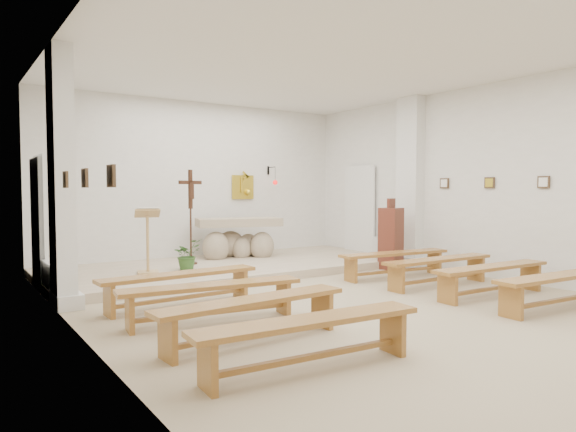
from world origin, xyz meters
TOP-DOWN VIEW (x-y plane):
  - ground at (0.00, 0.00)m, footprint 7.00×10.00m
  - wall_left at (-3.49, 0.00)m, footprint 0.02×10.00m
  - wall_right at (3.49, 0.00)m, footprint 0.02×10.00m
  - wall_back at (0.00, 4.99)m, footprint 7.00×0.02m
  - ceiling at (0.00, 0.00)m, footprint 7.00×10.00m
  - sanctuary_platform at (0.00, 3.50)m, footprint 6.98×3.00m
  - pilaster_left at (-3.37, 2.00)m, footprint 0.26×0.55m
  - pilaster_right at (3.37, 2.00)m, footprint 0.26×0.55m
  - gold_wall_relief at (1.05, 4.96)m, footprint 0.55×0.04m
  - sanctuary_lamp at (1.75, 4.71)m, footprint 0.11×0.36m
  - station_frame_left_front at (-3.47, -0.80)m, footprint 0.03×0.20m
  - station_frame_left_mid at (-3.47, 0.20)m, footprint 0.03×0.20m
  - station_frame_left_rear at (-3.47, 1.20)m, footprint 0.03×0.20m
  - station_frame_right_front at (3.47, -0.80)m, footprint 0.03×0.20m
  - station_frame_right_mid at (3.47, 0.20)m, footprint 0.03×0.20m
  - station_frame_right_rear at (3.47, 1.20)m, footprint 0.03×0.20m
  - radiator_left at (-3.43, 2.70)m, footprint 0.10×0.85m
  - radiator_right at (3.43, 2.70)m, footprint 0.10×0.85m
  - altar at (0.52, 4.24)m, footprint 1.90×1.12m
  - lectern at (-1.80, 3.19)m, footprint 0.48×0.43m
  - crucifix_stand at (-0.72, 3.84)m, footprint 0.54×0.24m
  - potted_plant at (-1.08, 3.21)m, footprint 0.62×0.58m
  - donation_pedestal at (2.73, 1.90)m, footprint 0.47×0.47m
  - bench_left_front at (-2.05, 1.14)m, footprint 2.23×0.45m
  - bench_right_front at (2.05, 1.14)m, footprint 2.24×0.60m
  - bench_left_second at (-2.05, 0.15)m, footprint 2.25×0.65m
  - bench_right_second at (2.05, 0.15)m, footprint 2.23×0.41m
  - bench_left_third at (-2.05, -0.84)m, footprint 2.24×0.50m
  - bench_right_third at (2.05, -0.84)m, footprint 2.23×0.45m
  - bench_left_fourth at (-2.05, -1.83)m, footprint 2.24×0.51m
  - bench_right_fourth at (2.05, -1.83)m, footprint 2.24×0.52m

SIDE VIEW (x-z plane):
  - ground at x=0.00m, z-range 0.00..0.00m
  - sanctuary_platform at x=0.00m, z-range 0.00..0.15m
  - radiator_left at x=-3.43m, z-range 0.01..0.53m
  - radiator_right at x=3.43m, z-range 0.01..0.53m
  - bench_left_front at x=-2.05m, z-range 0.12..0.59m
  - bench_right_front at x=2.05m, z-range 0.12..0.59m
  - bench_left_second at x=-2.05m, z-range 0.12..0.59m
  - bench_right_second at x=2.05m, z-range 0.12..0.59m
  - bench_left_third at x=-2.05m, z-range 0.12..0.59m
  - bench_right_third at x=2.05m, z-range 0.12..0.59m
  - bench_left_fourth at x=-2.05m, z-range 0.12..0.59m
  - bench_right_fourth at x=2.05m, z-range 0.12..0.59m
  - potted_plant at x=-1.08m, z-range 0.15..0.70m
  - altar at x=0.52m, z-range 0.04..0.96m
  - donation_pedestal at x=2.73m, z-range -0.08..1.34m
  - lectern at x=-1.80m, z-range 0.14..1.30m
  - crucifix_stand at x=-0.72m, z-range 0.29..2.12m
  - gold_wall_relief at x=1.05m, z-range 1.38..1.92m
  - station_frame_left_front at x=-3.47m, z-range 1.62..1.82m
  - station_frame_left_mid at x=-3.47m, z-range 1.62..1.82m
  - station_frame_left_rear at x=-3.47m, z-range 1.62..1.82m
  - station_frame_right_front at x=3.47m, z-range 1.62..1.82m
  - station_frame_right_mid at x=3.47m, z-range 1.62..1.82m
  - station_frame_right_rear at x=3.47m, z-range 1.62..1.82m
  - wall_left at x=-3.49m, z-range 0.00..3.50m
  - wall_right at x=3.49m, z-range 0.00..3.50m
  - wall_back at x=0.00m, z-range 0.00..3.50m
  - pilaster_left at x=-3.37m, z-range 0.00..3.50m
  - pilaster_right at x=3.37m, z-range 0.00..3.50m
  - sanctuary_lamp at x=1.75m, z-range 1.59..2.03m
  - ceiling at x=0.00m, z-range 3.48..3.50m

